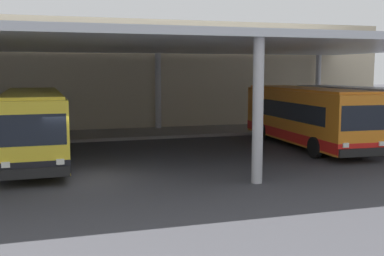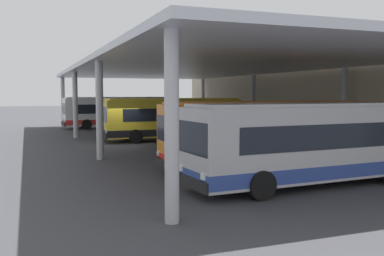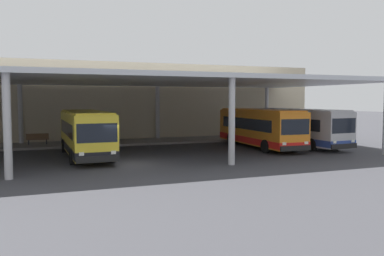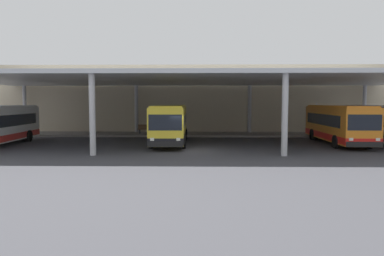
{
  "view_description": "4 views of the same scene",
  "coord_description": "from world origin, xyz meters",
  "px_view_note": "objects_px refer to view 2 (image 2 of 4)",
  "views": [
    {
      "loc": [
        -1.1,
        -18.16,
        4.09
      ],
      "look_at": [
        5.23,
        2.54,
        1.48
      ],
      "focal_mm": 44.61,
      "sensor_mm": 36.0,
      "label": 1
    },
    {
      "loc": [
        29.66,
        -6.15,
        3.54
      ],
      "look_at": [
        3.46,
        3.79,
        1.31
      ],
      "focal_mm": 40.93,
      "sensor_mm": 36.0,
      "label": 2
    },
    {
      "loc": [
        -4.73,
        -23.99,
        3.95
      ],
      "look_at": [
        5.73,
        3.04,
        1.88
      ],
      "focal_mm": 37.24,
      "sensor_mm": 36.0,
      "label": 3
    },
    {
      "loc": [
        0.74,
        -25.18,
        3.43
      ],
      "look_at": [
        0.13,
        3.29,
        1.37
      ],
      "focal_mm": 33.22,
      "sensor_mm": 36.0,
      "label": 4
    }
  ],
  "objects_px": {
    "bus_nearest_bay": "(116,112)",
    "bus_middle_bay": "(273,134)",
    "bus_second_bay": "(173,118)",
    "bus_far_bay": "(315,142)",
    "bench_waiting": "(243,126)"
  },
  "relations": [
    {
      "from": "bus_nearest_bay",
      "to": "bus_middle_bay",
      "type": "bearing_deg",
      "value": 4.17
    },
    {
      "from": "bus_second_bay",
      "to": "bus_far_bay",
      "type": "bearing_deg",
      "value": -0.02
    },
    {
      "from": "bus_nearest_bay",
      "to": "bench_waiting",
      "type": "height_order",
      "value": "bus_nearest_bay"
    },
    {
      "from": "bus_far_bay",
      "to": "bench_waiting",
      "type": "bearing_deg",
      "value": 159.67
    },
    {
      "from": "bus_middle_bay",
      "to": "bus_far_bay",
      "type": "bearing_deg",
      "value": -4.42
    },
    {
      "from": "bus_nearest_bay",
      "to": "bus_middle_bay",
      "type": "distance_m",
      "value": 27.55
    },
    {
      "from": "bus_nearest_bay",
      "to": "bench_waiting",
      "type": "bearing_deg",
      "value": 41.87
    },
    {
      "from": "bus_second_bay",
      "to": "bench_waiting",
      "type": "relative_size",
      "value": 5.87
    },
    {
      "from": "bus_middle_bay",
      "to": "bench_waiting",
      "type": "distance_m",
      "value": 18.59
    },
    {
      "from": "bus_nearest_bay",
      "to": "bus_far_bay",
      "type": "xyz_separation_m",
      "value": [
        30.99,
        1.73,
        0.0
      ]
    },
    {
      "from": "bus_middle_bay",
      "to": "bus_second_bay",
      "type": "bearing_deg",
      "value": -178.91
    },
    {
      "from": "bus_second_bay",
      "to": "bench_waiting",
      "type": "xyz_separation_m",
      "value": [
        -3.12,
        7.61,
        -0.99
      ]
    },
    {
      "from": "bus_second_bay",
      "to": "bus_middle_bay",
      "type": "height_order",
      "value": "same"
    },
    {
      "from": "bus_second_bay",
      "to": "bus_middle_bay",
      "type": "distance_m",
      "value": 13.93
    },
    {
      "from": "bus_nearest_bay",
      "to": "bus_second_bay",
      "type": "relative_size",
      "value": 1.01
    }
  ]
}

